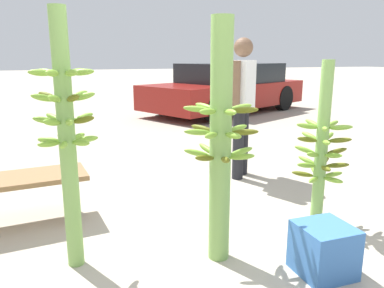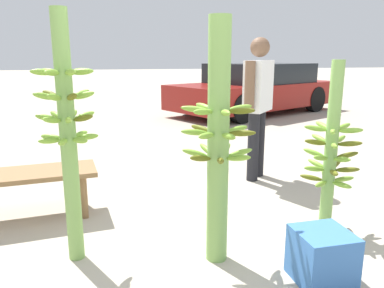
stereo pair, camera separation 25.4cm
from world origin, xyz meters
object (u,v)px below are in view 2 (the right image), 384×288
banana_stalk_left (68,133)px  market_bench (13,180)px  vendor_person (258,98)px  parked_car (256,89)px  banana_stalk_right (331,151)px  banana_stalk_center (218,143)px  produce_crate (322,257)px

banana_stalk_left → market_bench: size_ratio=1.19×
vendor_person → parked_car: 5.17m
banana_stalk_right → banana_stalk_center: bearing=-166.9°
vendor_person → parked_car: vendor_person is taller
market_bench → parked_car: bearing=44.2°
banana_stalk_right → banana_stalk_left: bearing=179.7°
banana_stalk_right → market_bench: banana_stalk_right is taller
banana_stalk_right → parked_car: (1.99, 6.09, -0.06)m
parked_car → market_bench: bearing=114.3°
market_bench → produce_crate: 2.45m
banana_stalk_right → produce_crate: banana_stalk_right is taller
banana_stalk_center → vendor_person: size_ratio=1.03×
vendor_person → produce_crate: vendor_person is taller
parked_car → banana_stalk_left: bearing=121.4°
banana_stalk_right → market_bench: (-2.43, 0.77, -0.29)m
vendor_person → market_bench: (-2.40, -0.57, -0.56)m
produce_crate → market_bench: bearing=145.0°
banana_stalk_right → vendor_person: vendor_person is taller
parked_car → banana_stalk_center: bearing=128.9°
banana_stalk_right → produce_crate: bearing=-124.5°
banana_stalk_left → market_bench: (-0.53, 0.76, -0.52)m
vendor_person → banana_stalk_right: bearing=43.4°
banana_stalk_center → vendor_person: 1.83m
banana_stalk_left → parked_car: 7.22m
banana_stalk_center → vendor_person: banana_stalk_center is taller
banana_stalk_left → market_bench: bearing=124.7°
produce_crate → vendor_person: bearing=78.4°
banana_stalk_left → market_bench: banana_stalk_left is taller
banana_stalk_right → parked_car: size_ratio=0.28×
banana_stalk_right → vendor_person: bearing=91.2°
vendor_person → parked_car: size_ratio=0.33×
market_bench → parked_car: (4.42, 5.32, 0.23)m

